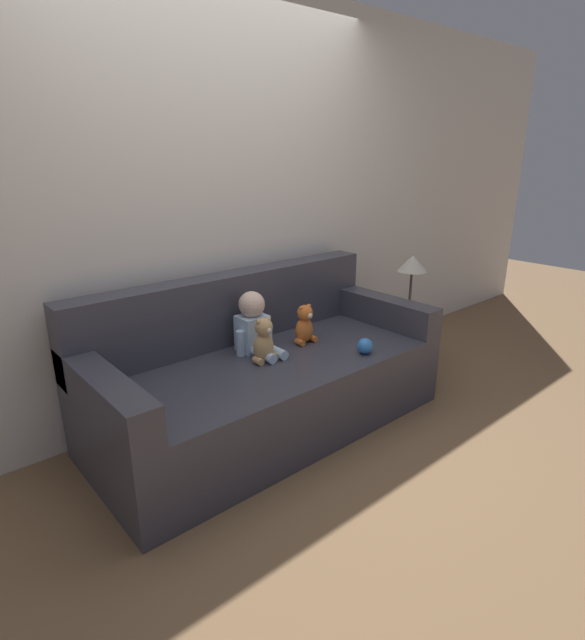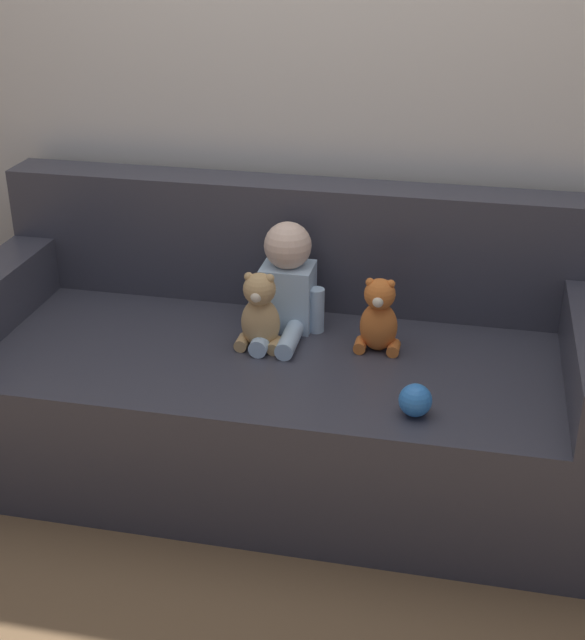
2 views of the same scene
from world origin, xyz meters
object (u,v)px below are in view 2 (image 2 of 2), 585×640
object	(u,v)px
person_baby	(286,285)
plush_toy_side	(379,317)
toy_ball	(415,400)
couch	(281,377)
teddy_bear_brown	(260,313)

from	to	relation	value
person_baby	plush_toy_side	bearing A→B (deg)	-16.32
plush_toy_side	toy_ball	size ratio (longest dim) A/B	2.63
couch	teddy_bear_brown	bearing A→B (deg)	-125.71
couch	plush_toy_side	xyz separation A→B (m)	(0.33, -0.01, 0.26)
person_baby	plush_toy_side	size ratio (longest dim) A/B	1.48
toy_ball	couch	bearing A→B (deg)	141.24
couch	toy_ball	xyz separation A→B (m)	(0.48, -0.39, 0.19)
person_baby	teddy_bear_brown	distance (m)	0.17
couch	teddy_bear_brown	size ratio (longest dim) A/B	8.07
teddy_bear_brown	plush_toy_side	distance (m)	0.38
teddy_bear_brown	toy_ball	distance (m)	0.62
person_baby	plush_toy_side	xyz separation A→B (m)	(0.33, -0.10, -0.04)
couch	teddy_bear_brown	distance (m)	0.28
plush_toy_side	person_baby	bearing A→B (deg)	163.68
person_baby	plush_toy_side	world-z (taller)	person_baby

